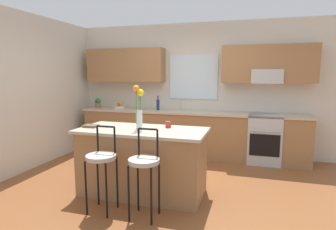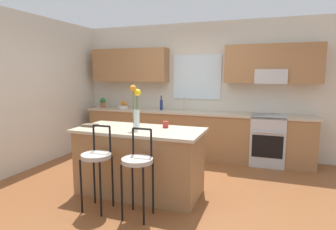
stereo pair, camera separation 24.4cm
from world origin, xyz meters
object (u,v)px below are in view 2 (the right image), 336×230
object	(u,v)px
oven_range	(268,140)
potted_plant_small	(103,102)
bar_stool_near	(97,160)
bottle_olive_oil	(161,104)
fruit_bowl_oranges	(123,106)
bar_stool_middle	(138,165)
flower_vase	(136,105)
cookbook	(90,125)
mug_ceramic	(166,125)
kitchen_island	(140,161)

from	to	relation	value
oven_range	potted_plant_small	size ratio (longest dim) A/B	4.19
bar_stool_near	bottle_olive_oil	distance (m)	2.66
fruit_bowl_oranges	bottle_olive_oil	bearing A→B (deg)	-0.32
oven_range	bar_stool_middle	world-z (taller)	bar_stool_middle
oven_range	fruit_bowl_oranges	size ratio (longest dim) A/B	3.83
bar_stool_middle	potted_plant_small	xyz separation A→B (m)	(-2.13, 2.63, 0.40)
fruit_bowl_oranges	oven_range	bearing A→B (deg)	-0.56
bar_stool_middle	bottle_olive_oil	world-z (taller)	bottle_olive_oil
bottle_olive_oil	flower_vase	bearing A→B (deg)	-78.45
flower_vase	fruit_bowl_oranges	distance (m)	2.42
oven_range	cookbook	xyz separation A→B (m)	(-2.42, -2.05, 0.48)
mug_ceramic	bottle_olive_oil	world-z (taller)	bottle_olive_oil
bar_stool_middle	fruit_bowl_oranges	bearing A→B (deg)	121.60
bar_stool_middle	mug_ceramic	world-z (taller)	bar_stool_middle
bar_stool_middle	fruit_bowl_oranges	world-z (taller)	fruit_bowl_oranges
bar_stool_middle	flower_vase	xyz separation A→B (m)	(-0.31, 0.61, 0.61)
bottle_olive_oil	mug_ceramic	bearing A→B (deg)	-67.12
fruit_bowl_oranges	potted_plant_small	distance (m)	0.52
bar_stool_near	potted_plant_small	xyz separation A→B (m)	(-1.58, 2.63, 0.40)
kitchen_island	cookbook	bearing A→B (deg)	-174.24
kitchen_island	bar_stool_near	world-z (taller)	bar_stool_near
kitchen_island	flower_vase	xyz separation A→B (m)	(-0.03, -0.01, 0.78)
bottle_olive_oil	potted_plant_small	bearing A→B (deg)	-180.00
kitchen_island	flower_vase	distance (m)	0.78
flower_vase	potted_plant_small	world-z (taller)	flower_vase
oven_range	flower_vase	xyz separation A→B (m)	(-1.71, -1.99, 0.78)
oven_range	kitchen_island	world-z (taller)	same
bar_stool_middle	flower_vase	bearing A→B (deg)	116.83
oven_range	flower_vase	world-z (taller)	flower_vase
kitchen_island	bar_stool_near	xyz separation A→B (m)	(-0.27, -0.62, 0.17)
cookbook	potted_plant_small	bearing A→B (deg)	118.08
mug_ceramic	potted_plant_small	xyz separation A→B (m)	(-2.17, 1.80, 0.07)
fruit_bowl_oranges	bar_stool_near	bearing A→B (deg)	-67.89
mug_ceramic	kitchen_island	bearing A→B (deg)	-148.00
flower_vase	bar_stool_near	bearing A→B (deg)	-111.48
cookbook	fruit_bowl_oranges	distance (m)	2.16
flower_vase	fruit_bowl_oranges	bearing A→B (deg)	122.96
bar_stool_near	potted_plant_small	world-z (taller)	potted_plant_small
mug_ceramic	cookbook	world-z (taller)	mug_ceramic
fruit_bowl_oranges	kitchen_island	bearing A→B (deg)	-56.18
bar_stool_near	cookbook	world-z (taller)	bar_stool_near
kitchen_island	bar_stool_middle	bearing A→B (deg)	-66.25
bottle_olive_oil	bar_stool_middle	bearing A→B (deg)	-74.65
potted_plant_small	bottle_olive_oil	bearing A→B (deg)	0.00
cookbook	bar_stool_near	bearing A→B (deg)	-49.25
bar_stool_middle	kitchen_island	bearing A→B (deg)	113.75
kitchen_island	bar_stool_near	distance (m)	0.70
flower_vase	cookbook	xyz separation A→B (m)	(-0.71, -0.06, -0.31)
fruit_bowl_oranges	cookbook	bearing A→B (deg)	-74.04
cookbook	potted_plant_small	xyz separation A→B (m)	(-1.11, 2.08, 0.10)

